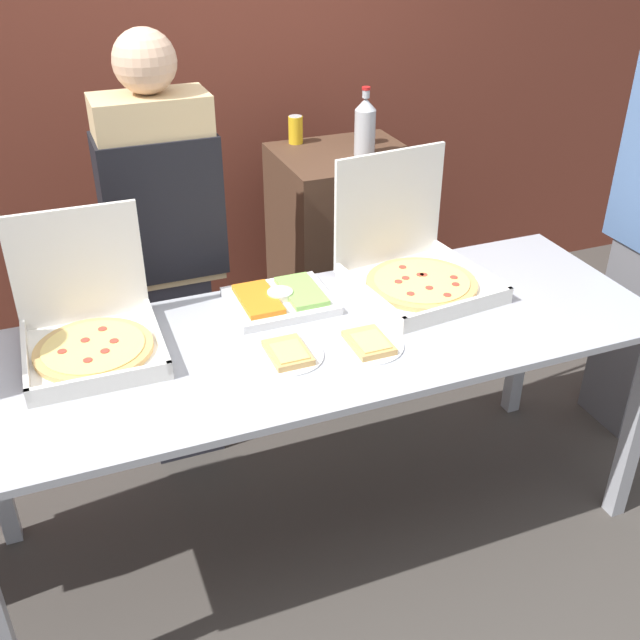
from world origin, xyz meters
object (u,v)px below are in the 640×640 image
object	(u,v)px
pizza_box_far_left	(413,264)
paper_plate_front_right	(369,344)
paper_plate_front_left	(288,354)
person_server_vest	(165,240)
soda_bottle	(365,126)
pizza_box_far_right	(90,329)
soda_can_silver	(364,130)
veggie_tray	(280,299)
soda_can_colored	(296,130)

from	to	relation	value
pizza_box_far_left	paper_plate_front_right	size ratio (longest dim) A/B	2.33
paper_plate_front_left	person_server_vest	xyz separation A→B (m)	(-0.22, 0.76, 0.10)
paper_plate_front_right	soda_bottle	distance (m)	1.24
pizza_box_far_right	paper_plate_front_right	bearing A→B (deg)	-20.01
paper_plate_front_left	paper_plate_front_right	size ratio (longest dim) A/B	1.00
paper_plate_front_left	soda_bottle	xyz separation A→B (m)	(0.73, 1.05, 0.36)
pizza_box_far_left	soda_can_silver	xyz separation A→B (m)	(0.20, 0.90, 0.23)
soda_can_silver	pizza_box_far_right	bearing A→B (deg)	-145.64
soda_bottle	person_server_vest	bearing A→B (deg)	-163.05
paper_plate_front_right	pizza_box_far_right	bearing A→B (deg)	159.18
pizza_box_far_right	pizza_box_far_left	size ratio (longest dim) A/B	0.84
paper_plate_front_left	veggie_tray	world-z (taller)	veggie_tray
paper_plate_front_right	soda_can_colored	world-z (taller)	soda_can_colored
paper_plate_front_right	soda_can_colored	bearing A→B (deg)	79.65
pizza_box_far_left	paper_plate_front_left	world-z (taller)	pizza_box_far_left
veggie_tray	person_server_vest	size ratio (longest dim) A/B	0.20
pizza_box_far_left	soda_can_silver	world-z (taller)	pizza_box_far_left
pizza_box_far_right	veggie_tray	world-z (taller)	pizza_box_far_right
veggie_tray	soda_bottle	bearing A→B (deg)	48.44
pizza_box_far_right	paper_plate_front_left	bearing A→B (deg)	-25.13
soda_bottle	soda_can_colored	bearing A→B (deg)	129.62
pizza_box_far_left	soda_can_colored	world-z (taller)	pizza_box_far_left
paper_plate_front_left	soda_can_silver	size ratio (longest dim) A/B	1.81
paper_plate_front_left	soda_can_silver	distance (m)	1.47
pizza_box_far_left	soda_can_colored	xyz separation A→B (m)	(-0.08, 1.02, 0.23)
pizza_box_far_left	person_server_vest	xyz separation A→B (m)	(-0.81, 0.46, 0.03)
pizza_box_far_right	soda_can_colored	size ratio (longest dim) A/B	3.52
paper_plate_front_left	veggie_tray	size ratio (longest dim) A/B	0.63
soda_can_colored	person_server_vest	world-z (taller)	person_server_vest
pizza_box_far_left	paper_plate_front_right	world-z (taller)	pizza_box_far_left
pizza_box_far_left	person_server_vest	bearing A→B (deg)	143.76
veggie_tray	soda_can_silver	xyz separation A→B (m)	(0.71, 0.87, 0.28)
paper_plate_front_right	veggie_tray	xyz separation A→B (m)	(-0.17, 0.36, 0.01)
veggie_tray	person_server_vest	xyz separation A→B (m)	(-0.31, 0.44, 0.09)
paper_plate_front_right	soda_bottle	bearing A→B (deg)	66.67
paper_plate_front_left	paper_plate_front_right	xyz separation A→B (m)	(0.26, -0.04, 0.00)
pizza_box_far_right	soda_can_silver	world-z (taller)	pizza_box_far_right
paper_plate_front_left	person_server_vest	distance (m)	0.80
paper_plate_front_right	person_server_vest	distance (m)	0.94
soda_can_silver	person_server_vest	world-z (taller)	person_server_vest
paper_plate_front_right	soda_bottle	world-z (taller)	soda_bottle
paper_plate_front_left	paper_plate_front_right	bearing A→B (deg)	-8.55
person_server_vest	paper_plate_front_right	bearing A→B (deg)	120.98
pizza_box_far_left	veggie_tray	distance (m)	0.51
pizza_box_far_left	soda_can_silver	bearing A→B (deg)	70.82
soda_bottle	pizza_box_far_right	bearing A→B (deg)	-148.88
veggie_tray	soda_bottle	size ratio (longest dim) A/B	1.21
pizza_box_far_left	soda_can_silver	size ratio (longest dim) A/B	4.19
paper_plate_front_left	soda_bottle	distance (m)	1.33
pizza_box_far_left	soda_can_colored	bearing A→B (deg)	88.14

